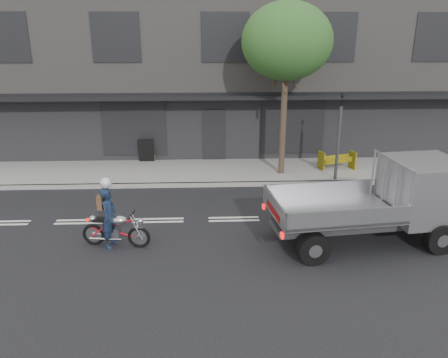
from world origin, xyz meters
The scene contains 11 objects.
ground centered at (0.00, 0.00, 0.00)m, with size 80.00×80.00×0.00m, color black.
sidewalk centered at (0.00, 4.70, 0.07)m, with size 32.00×3.20×0.15m, color gray.
kerb centered at (0.00, 3.10, 0.07)m, with size 32.00×0.20×0.15m, color gray.
building_main centered at (0.00, 11.30, 4.00)m, with size 26.00×10.00×8.00m, color slate.
street_tree centered at (2.20, 4.20, 5.28)m, with size 3.40×3.40×6.74m.
traffic_light_pole centered at (4.20, 3.35, 1.65)m, with size 0.12×0.12×3.50m.
motorcycle centered at (-3.37, -1.65, 0.51)m, with size 1.93×0.57×1.00m.
rider centered at (-3.52, -1.65, 0.86)m, with size 0.63×0.41×1.72m, color #142138.
flatbed_ute centered at (4.72, -1.55, 1.39)m, with size 5.46×2.72×2.43m.
construction_barrier centered at (4.61, 4.42, 0.55)m, with size 1.41×0.56×0.79m, color yellow, non-canonical shape.
sandwich_board centered at (-3.49, 6.00, 0.68)m, with size 0.66×0.44×1.05m, color black, non-canonical shape.
Camera 1 is at (-0.84, -12.67, 5.71)m, focal length 35.00 mm.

